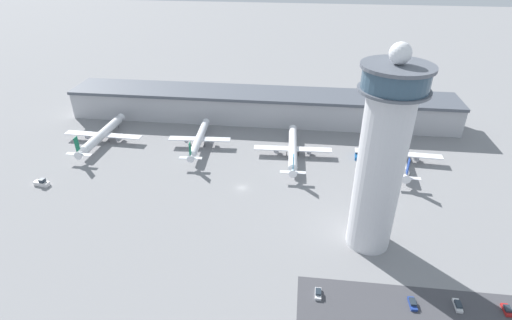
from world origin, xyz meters
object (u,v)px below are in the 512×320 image
at_px(car_maroon_suv, 458,305).
at_px(car_yellow_taxi, 507,310).
at_px(airplane_gate_delta, 399,154).
at_px(car_red_hatchback, 318,293).
at_px(airplane_gate_charlie, 293,149).
at_px(service_truck_fuel, 357,155).
at_px(airplane_gate_alpha, 102,135).
at_px(control_tower, 382,156).
at_px(airplane_gate_bravo, 199,139).
at_px(service_truck_catering, 42,183).
at_px(car_navy_sedan, 413,303).

height_order(car_maroon_suv, car_yellow_taxi, car_yellow_taxi).
relative_size(airplane_gate_delta, car_red_hatchback, 10.53).
xyz_separation_m(airplane_gate_charlie, car_yellow_taxi, (62.82, -81.79, -3.33)).
bearing_deg(car_yellow_taxi, service_truck_fuel, 110.99).
height_order(service_truck_fuel, car_yellow_taxi, service_truck_fuel).
distance_m(airplane_gate_alpha, airplane_gate_delta, 143.36).
xyz_separation_m(control_tower, airplane_gate_bravo, (-73.33, 60.52, -28.84)).
height_order(airplane_gate_alpha, airplane_gate_charlie, airplane_gate_alpha).
distance_m(airplane_gate_charlie, car_red_hatchback, 83.01).
bearing_deg(car_red_hatchback, airplane_gate_charlie, 97.46).
relative_size(airplane_gate_bravo, airplane_gate_delta, 0.91).
bearing_deg(service_truck_catering, airplane_gate_delta, 14.17).
bearing_deg(car_yellow_taxi, airplane_gate_alpha, 151.67).
xyz_separation_m(airplane_gate_alpha, airplane_gate_charlie, (95.19, -3.39, -0.11)).
relative_size(airplane_gate_bravo, car_yellow_taxi, 9.74).
height_order(airplane_gate_bravo, car_maroon_suv, airplane_gate_bravo).
relative_size(airplane_gate_delta, service_truck_fuel, 5.94).
relative_size(airplane_gate_alpha, service_truck_catering, 6.65).
relative_size(control_tower, airplane_gate_delta, 1.49).
bearing_deg(car_yellow_taxi, airplane_gate_charlie, 127.53).
height_order(airplane_gate_delta, service_truck_catering, airplane_gate_delta).
bearing_deg(control_tower, car_maroon_suv, -48.62).
relative_size(airplane_gate_bravo, car_red_hatchback, 9.61).
bearing_deg(car_maroon_suv, service_truck_catering, 163.78).
distance_m(service_truck_catering, car_yellow_taxi, 171.29).
distance_m(airplane_gate_bravo, car_maroon_suv, 128.21).
bearing_deg(service_truck_catering, control_tower, -8.42).
distance_m(service_truck_fuel, car_yellow_taxi, 90.72).
distance_m(service_truck_fuel, car_navy_sedan, 85.82).
distance_m(control_tower, car_red_hatchback, 44.77).
xyz_separation_m(service_truck_catering, car_navy_sedan, (139.87, -45.15, -0.53)).
bearing_deg(airplane_gate_delta, control_tower, -109.66).
bearing_deg(service_truck_fuel, airplane_gate_bravo, 179.36).
height_order(car_maroon_suv, car_red_hatchback, car_red_hatchback).
bearing_deg(car_maroon_suv, airplane_gate_bravo, 138.11).
height_order(car_maroon_suv, car_navy_sedan, car_maroon_suv).
relative_size(service_truck_catering, car_navy_sedan, 1.42).
bearing_deg(airplane_gate_alpha, car_yellow_taxi, -28.33).
xyz_separation_m(airplane_gate_delta, car_yellow_taxi, (14.67, -82.38, -3.61)).
relative_size(service_truck_fuel, car_navy_sedan, 1.61).
bearing_deg(car_maroon_suv, car_navy_sedan, -176.26).
xyz_separation_m(airplane_gate_charlie, car_navy_sedan, (37.24, -82.62, -3.35)).
relative_size(airplane_gate_charlie, airplane_gate_delta, 1.00).
height_order(airplane_gate_bravo, car_navy_sedan, airplane_gate_bravo).
relative_size(airplane_gate_charlie, car_yellow_taxi, 10.72).
relative_size(car_maroon_suv, car_navy_sedan, 1.00).
height_order(airplane_gate_alpha, car_yellow_taxi, airplane_gate_alpha).
xyz_separation_m(airplane_gate_bravo, car_navy_sedan, (82.91, -86.39, -3.92)).
bearing_deg(car_navy_sedan, car_red_hatchback, 179.17).
bearing_deg(airplane_gate_delta, airplane_gate_charlie, -179.29).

